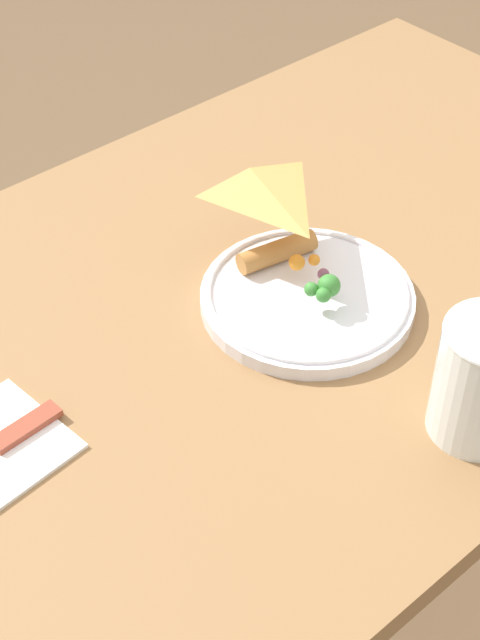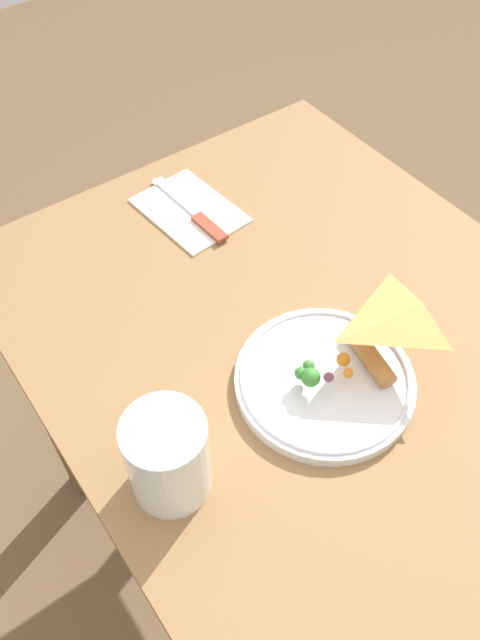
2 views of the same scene
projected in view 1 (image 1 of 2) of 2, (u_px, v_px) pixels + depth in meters
The scene contains 3 objects.
ground_plane at pixel (280, 639), 1.59m from camera, with size 6.00×6.00×0.00m, color brown.
dining_table at pixel (295, 357), 1.15m from camera, with size 1.09×0.70×0.78m.
plate_pizza at pixel (306, 293), 1.02m from camera, with size 0.23×0.23×0.05m.
Camera 1 is at (0.59, 0.58, 1.46)m, focal length 55.00 mm.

